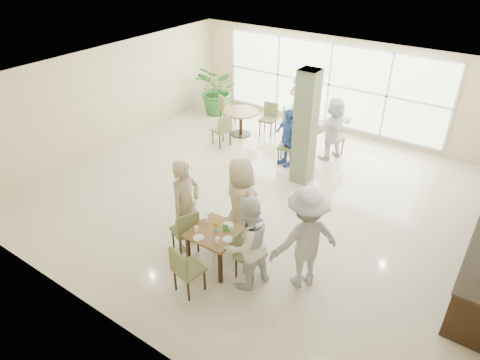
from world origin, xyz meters
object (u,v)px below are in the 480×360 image
Objects in this scene: main_table at (216,236)px; teen_standing at (305,239)px; adult_a at (288,137)px; potted_plant at (218,90)px; teen_left at (186,206)px; adult_b at (334,128)px; teen_far at (241,203)px; round_table_right at (305,132)px; teen_right at (247,243)px; adult_standing at (297,103)px; round_table_left at (241,117)px.

main_table is 0.45× the size of teen_standing.
teen_standing is 1.25× the size of adult_a.
teen_left is (3.69, -5.84, 0.12)m from potted_plant.
adult_b reaches higher than potted_plant.
round_table_right is at bearing -56.23° from teen_far.
potted_plant is 6.84m from teen_far.
teen_right reaches higher than adult_standing.
teen_standing is (6.02, -5.47, 0.15)m from potted_plant.
adult_standing reaches higher than main_table.
teen_standing reaches higher than round_table_right.
potted_plant is at bearing 176.57° from adult_a.
adult_b is (-1.58, 4.70, -0.11)m from teen_standing.
teen_far is at bearing 89.63° from main_table.
adult_b is at bearing -9.82° from potted_plant.
adult_a is at bearing -110.53° from teen_standing.
teen_standing reaches higher than adult_a.
potted_plant is at bearing 148.86° from round_table_left.
round_table_left is 0.61× the size of adult_b.
teen_left reaches higher than teen_far.
adult_a is (2.06, -0.84, 0.21)m from round_table_left.
teen_far is 3.50m from adult_a.
potted_plant is at bearing -26.43° from teen_far.
teen_standing is at bearing -34.26° from adult_a.
teen_right reaches higher than adult_a.
teen_standing reaches higher than teen_left.
potted_plant is at bearing 18.81° from adult_standing.
teen_far reaches higher than adult_a.
teen_far is 1.57m from teen_standing.
teen_left is at bearing -78.81° from teen_right.
potted_plant reaches higher than round_table_left.
main_table is 0.79m from teen_right.
adult_a is 0.87× the size of adult_standing.
teen_left reaches higher than potted_plant.
adult_standing is at bearing 5.10° from potted_plant.
teen_standing is at bearing -42.28° from potted_plant.
adult_b is (0.74, 5.07, -0.08)m from teen_left.
round_table_right is 5.04m from teen_left.
teen_left reaches higher than round_table_right.
teen_far is at bearing -78.86° from round_table_right.
adult_standing is at bearing 134.58° from adult_a.
round_table_right is at bearing -116.31° from teen_standing.
main_table is at bearing 112.26° from teen_far.
adult_a is 1.30m from adult_b.
round_table_right is at bearing 112.64° from adult_a.
round_table_right is at bearing -12.70° from potted_plant.
teen_far is 1.09× the size of adult_b.
round_table_right is (-0.85, 5.13, -0.07)m from main_table.
adult_b is at bearing -124.92° from teen_standing.
teen_far is at bearing -55.35° from round_table_left.
main_table is 5.21m from round_table_right.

